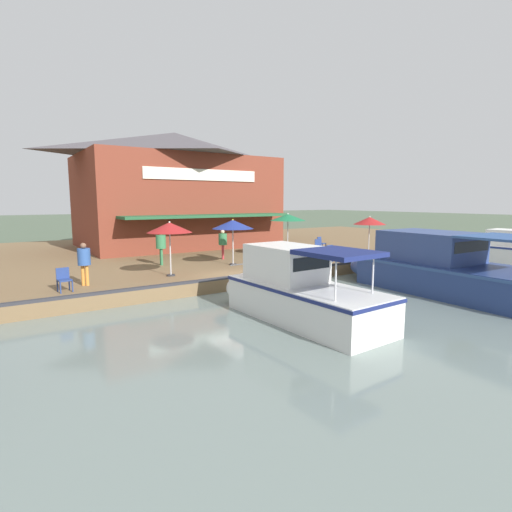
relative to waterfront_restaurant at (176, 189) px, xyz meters
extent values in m
plane|color=#4C5B47|center=(13.30, -2.47, -4.67)|extent=(220.00, 220.00, 0.00)
cube|color=brown|center=(2.30, -2.47, -4.37)|extent=(22.00, 56.00, 0.60)
cube|color=#2D2D33|center=(13.20, -2.47, -4.02)|extent=(0.20, 50.40, 0.10)
cube|color=brown|center=(-0.02, 0.00, -0.94)|extent=(8.74, 12.83, 6.26)
pyramid|color=#4C474C|center=(-0.02, 0.00, 3.06)|extent=(9.18, 13.47, 1.76)
cube|color=#235633|center=(5.25, 0.00, -1.77)|extent=(1.80, 10.91, 0.16)
cube|color=silver|center=(4.39, 0.00, 0.78)|extent=(0.08, 7.70, 0.70)
cylinder|color=#B7B7B7|center=(10.18, -1.24, -3.01)|extent=(0.06, 0.06, 2.12)
cylinder|color=#2D2D33|center=(10.18, -1.24, -4.04)|extent=(0.36, 0.36, 0.06)
cone|color=navy|center=(10.18, -1.24, -2.01)|extent=(2.08, 2.08, 0.44)
cone|color=yellow|center=(10.18, -1.24, -1.99)|extent=(1.29, 1.29, 0.35)
sphere|color=yellow|center=(10.18, -1.24, -1.79)|extent=(0.08, 0.08, 0.08)
cylinder|color=#B7B7B7|center=(9.22, 3.01, -2.90)|extent=(0.06, 0.06, 2.34)
cylinder|color=#2D2D33|center=(9.22, 3.01, -4.04)|extent=(0.36, 0.36, 0.06)
cone|color=#19663D|center=(9.22, 3.01, -1.79)|extent=(2.06, 2.06, 0.38)
cone|color=silver|center=(9.22, 3.01, -1.77)|extent=(1.28, 1.28, 0.31)
sphere|color=silver|center=(9.22, 3.01, -1.60)|extent=(0.08, 0.08, 0.08)
cylinder|color=#B7B7B7|center=(10.90, 8.07, -3.03)|extent=(0.06, 0.06, 2.08)
cylinder|color=#2D2D33|center=(10.90, 8.07, -4.04)|extent=(0.36, 0.36, 0.06)
cone|color=maroon|center=(10.90, 8.07, -2.06)|extent=(1.96, 1.96, 0.46)
cone|color=white|center=(10.90, 8.07, -2.04)|extent=(1.21, 1.21, 0.37)
sphere|color=white|center=(10.90, 8.07, -1.83)|extent=(0.08, 0.08, 0.08)
cylinder|color=#B7B7B7|center=(11.27, -5.01, -2.99)|extent=(0.06, 0.06, 2.17)
cylinder|color=#2D2D33|center=(11.27, -5.01, -4.04)|extent=(0.36, 0.36, 0.06)
cone|color=maroon|center=(11.27, -5.01, -1.97)|extent=(1.93, 1.93, 0.44)
cone|color=white|center=(11.27, -5.01, -1.95)|extent=(1.19, 1.19, 0.35)
sphere|color=white|center=(11.27, -5.01, -1.75)|extent=(0.08, 0.08, 0.08)
cube|color=navy|center=(12.25, -9.09, -3.86)|extent=(0.04, 0.04, 0.42)
cube|color=navy|center=(12.30, -9.49, -3.86)|extent=(0.04, 0.04, 0.42)
cube|color=navy|center=(11.86, -9.13, -3.86)|extent=(0.04, 0.04, 0.42)
cube|color=navy|center=(11.90, -9.53, -3.86)|extent=(0.04, 0.04, 0.42)
cube|color=navy|center=(12.08, -9.31, -3.65)|extent=(0.49, 0.49, 0.05)
cube|color=navy|center=(11.88, -9.33, -3.42)|extent=(0.09, 0.44, 0.40)
cube|color=navy|center=(8.16, 7.06, -3.86)|extent=(0.05, 0.05, 0.42)
cube|color=navy|center=(8.26, 6.68, -3.86)|extent=(0.05, 0.05, 0.42)
cube|color=navy|center=(7.77, 6.96, -3.86)|extent=(0.05, 0.05, 0.42)
cube|color=navy|center=(7.88, 6.57, -3.86)|extent=(0.05, 0.05, 0.42)
cube|color=navy|center=(8.02, 6.82, -3.65)|extent=(0.54, 0.54, 0.05)
cube|color=navy|center=(7.82, 6.77, -3.42)|extent=(0.15, 0.44, 0.40)
cube|color=navy|center=(12.23, 4.07, -3.86)|extent=(0.04, 0.04, 0.42)
cube|color=navy|center=(12.25, 3.67, -3.86)|extent=(0.04, 0.04, 0.42)
cube|color=navy|center=(11.83, 4.06, -3.86)|extent=(0.04, 0.04, 0.42)
cube|color=navy|center=(11.85, 3.66, -3.86)|extent=(0.04, 0.04, 0.42)
cube|color=navy|center=(12.04, 3.87, -3.65)|extent=(0.46, 0.46, 0.05)
cube|color=navy|center=(11.84, 3.86, -3.42)|extent=(0.06, 0.44, 0.40)
cube|color=navy|center=(9.41, 5.69, -3.86)|extent=(0.05, 0.05, 0.42)
cube|color=navy|center=(9.28, 5.31, -3.86)|extent=(0.05, 0.05, 0.42)
cube|color=navy|center=(9.04, 5.82, -3.86)|extent=(0.05, 0.05, 0.42)
cube|color=navy|center=(8.90, 5.44, -3.86)|extent=(0.05, 0.05, 0.42)
cube|color=navy|center=(9.16, 5.57, -3.65)|extent=(0.56, 0.56, 0.05)
cube|color=navy|center=(8.97, 5.63, -3.42)|extent=(0.18, 0.43, 0.40)
cylinder|color=orange|center=(11.39, -8.43, -3.67)|extent=(0.13, 0.13, 0.80)
cylinder|color=orange|center=(11.28, -8.55, -3.67)|extent=(0.13, 0.13, 0.80)
cylinder|color=#2D5193|center=(11.34, -8.49, -2.95)|extent=(0.47, 0.47, 0.63)
sphere|color=brown|center=(11.34, -8.49, -2.53)|extent=(0.22, 0.22, 0.22)
cylinder|color=#337547|center=(8.29, -4.30, -3.65)|extent=(0.13, 0.13, 0.85)
cylinder|color=#337547|center=(8.12, -4.27, -3.65)|extent=(0.13, 0.13, 0.85)
cylinder|color=#337547|center=(8.20, -4.29, -2.89)|extent=(0.49, 0.49, 0.67)
sphere|color=tan|center=(8.20, -4.29, -2.44)|extent=(0.23, 0.23, 0.23)
cylinder|color=#B23338|center=(8.16, -0.71, -3.68)|extent=(0.13, 0.13, 0.79)
cylinder|color=#B23338|center=(8.01, -0.64, -3.68)|extent=(0.13, 0.13, 0.79)
cylinder|color=#337547|center=(8.08, -0.67, -2.97)|extent=(0.46, 0.46, 0.63)
sphere|color=#DBB28E|center=(8.08, -0.67, -2.54)|extent=(0.21, 0.21, 0.21)
cube|color=silver|center=(18.22, -3.32, -4.02)|extent=(5.66, 2.39, 1.15)
ellipsoid|color=silver|center=(15.43, -3.43, -4.02)|extent=(2.05, 2.13, 1.15)
cube|color=navy|center=(18.22, -3.32, -3.52)|extent=(5.73, 2.43, 0.10)
cube|color=white|center=(17.23, -3.36, -2.86)|extent=(2.53, 1.83, 1.15)
cube|color=black|center=(18.44, -3.31, -2.72)|extent=(0.12, 1.52, 0.40)
cube|color=navy|center=(19.53, -3.27, -2.30)|extent=(2.12, 1.92, 0.13)
cylinder|color=silver|center=(20.11, -2.49, -2.87)|extent=(0.05, 0.05, 1.14)
cylinder|color=silver|center=(20.17, -4.00, -2.87)|extent=(0.05, 0.05, 1.14)
cylinder|color=silver|center=(15.20, -3.44, -3.14)|extent=(0.11, 1.73, 0.04)
cube|color=navy|center=(18.89, 4.15, -3.98)|extent=(7.89, 3.53, 1.22)
ellipsoid|color=navy|center=(15.00, 4.26, -3.98)|extent=(2.84, 3.23, 1.22)
cube|color=#2D4C84|center=(18.89, 4.15, -3.45)|extent=(7.98, 3.58, 0.10)
cube|color=navy|center=(17.52, 4.19, -2.75)|extent=(3.69, 2.75, 1.24)
cube|color=black|center=(19.31, 4.14, -2.60)|extent=(0.12, 2.32, 0.43)
cube|color=#2D4C84|center=(20.73, 4.10, -2.15)|extent=(2.86, 2.90, 0.09)
ellipsoid|color=white|center=(15.04, 13.39, -4.00)|extent=(1.96, 2.18, 1.19)
cylinder|color=silver|center=(14.84, 13.37, -3.10)|extent=(0.19, 1.71, 0.04)
cylinder|color=#473323|center=(12.95, -1.10, -3.62)|extent=(0.18, 0.18, 0.90)
cylinder|color=#2D2D33|center=(12.95, -1.10, -3.15)|extent=(0.22, 0.22, 0.04)
cylinder|color=brown|center=(-4.72, 1.96, -2.79)|extent=(0.46, 0.46, 2.56)
sphere|color=#387033|center=(-4.72, 1.96, 0.00)|extent=(4.04, 4.04, 4.04)
sphere|color=#387033|center=(-3.91, 1.36, -0.40)|extent=(2.83, 2.83, 2.83)
cylinder|color=brown|center=(-3.34, -2.59, -2.15)|extent=(0.37, 0.37, 3.85)
sphere|color=#285623|center=(-3.34, -2.59, 1.43)|extent=(4.40, 4.40, 4.40)
sphere|color=#285623|center=(-2.46, -3.25, 0.99)|extent=(3.08, 3.08, 3.08)
camera|label=1|loc=(27.49, -11.35, -0.83)|focal=28.00mm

